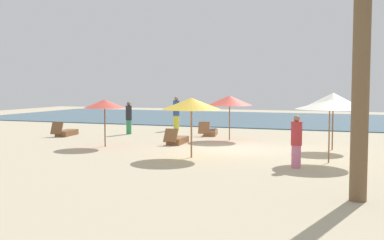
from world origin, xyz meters
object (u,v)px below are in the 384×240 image
umbrella_0 (191,104)px  lounger_0 (177,140)px  lounger_1 (210,132)px  umbrella_2 (333,99)px  umbrella_4 (330,105)px  person_1 (296,142)px  person_4 (129,118)px  umbrella_1 (105,104)px  person_3 (176,113)px  umbrella_3 (230,100)px  lounger_2 (66,132)px

umbrella_0 → lounger_0: size_ratio=1.26×
lounger_0 → lounger_1: 3.91m
umbrella_2 → umbrella_4: bearing=-88.1°
person_1 → person_4: (-9.81, 7.35, 0.04)m
umbrella_2 → umbrella_1: bearing=-165.9°
person_4 → umbrella_0: bearing=-47.4°
umbrella_0 → umbrella_4: (4.74, 0.50, 0.02)m
lounger_0 → person_4: size_ratio=0.99×
umbrella_2 → person_3: (-9.06, 5.59, -1.07)m
lounger_1 → person_4: 4.40m
umbrella_2 → umbrella_3: (-4.83, 1.91, -0.17)m
umbrella_0 → umbrella_3: 5.74m
umbrella_0 → umbrella_2: bearing=39.6°
umbrella_3 → lounger_0: (-1.79, -2.20, -1.71)m
umbrella_1 → lounger_2: bearing=143.3°
lounger_1 → person_1: person_1 is taller
umbrella_1 → person_4: 5.24m
umbrella_2 → person_3: 10.70m
umbrella_3 → person_1: size_ratio=1.30×
umbrella_4 → lounger_2: size_ratio=1.35×
umbrella_3 → person_4: size_ratio=1.26×
umbrella_3 → lounger_2: (-8.42, -1.10, -1.71)m
person_1 → person_4: person_4 is taller
umbrella_0 → lounger_0: bearing=119.3°
lounger_0 → person_4: (-3.97, 2.94, 0.70)m
umbrella_4 → person_3: umbrella_4 is taller
umbrella_2 → person_4: size_ratio=1.34×
lounger_1 → person_3: person_3 is taller
lounger_0 → person_1: 7.35m
umbrella_3 → lounger_0: size_ratio=1.27×
lounger_2 → person_3: size_ratio=0.87×
umbrella_2 → umbrella_4: umbrella_2 is taller
umbrella_2 → person_4: 10.98m
lounger_2 → person_3: (4.19, 4.78, 0.81)m
umbrella_1 → umbrella_3: umbrella_3 is taller
lounger_0 → lounger_2: lounger_2 is taller
umbrella_0 → person_1: umbrella_0 is taller
lounger_1 → person_1: size_ratio=1.04×
lounger_0 → person_3: size_ratio=0.88×
umbrella_0 → umbrella_3: bearing=92.0°
umbrella_1 → person_1: umbrella_1 is taller
umbrella_0 → umbrella_1: size_ratio=1.08×
lounger_0 → lounger_2: size_ratio=1.00×
lounger_0 → person_4: bearing=143.5°
person_3 → lounger_0: bearing=-67.4°
umbrella_1 → person_4: size_ratio=1.17×
lounger_1 → person_1: 10.03m
lounger_2 → umbrella_3: bearing=7.5°
person_1 → umbrella_3: bearing=121.5°
umbrella_2 → person_3: bearing=148.3°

